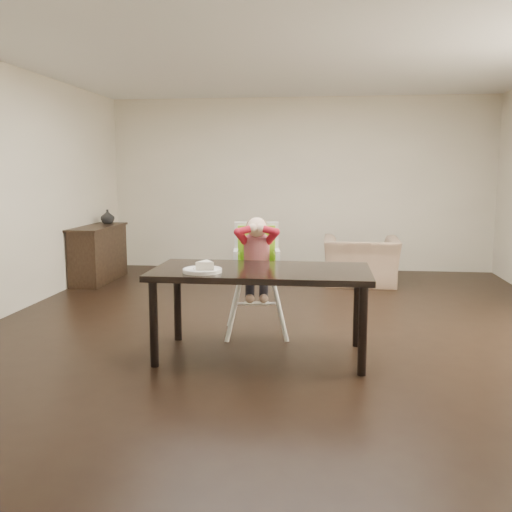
{
  "coord_description": "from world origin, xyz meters",
  "views": [
    {
      "loc": [
        0.41,
        -5.59,
        1.55
      ],
      "look_at": [
        -0.22,
        -0.41,
        0.78
      ],
      "focal_mm": 40.0,
      "sensor_mm": 36.0,
      "label": 1
    }
  ],
  "objects_px": {
    "dining_table": "(261,278)",
    "sideboard": "(99,254)",
    "high_chair": "(257,252)",
    "armchair": "(361,253)"
  },
  "relations": [
    {
      "from": "high_chair",
      "to": "armchair",
      "type": "bearing_deg",
      "value": 58.32
    },
    {
      "from": "armchair",
      "to": "sideboard",
      "type": "relative_size",
      "value": 0.8
    },
    {
      "from": "dining_table",
      "to": "high_chair",
      "type": "xyz_separation_m",
      "value": [
        -0.12,
        0.69,
        0.12
      ]
    },
    {
      "from": "dining_table",
      "to": "high_chair",
      "type": "height_order",
      "value": "high_chair"
    },
    {
      "from": "sideboard",
      "to": "high_chair",
      "type": "bearing_deg",
      "value": -42.67
    },
    {
      "from": "dining_table",
      "to": "sideboard",
      "type": "distance_m",
      "value": 4.05
    },
    {
      "from": "high_chair",
      "to": "armchair",
      "type": "height_order",
      "value": "high_chair"
    },
    {
      "from": "high_chair",
      "to": "armchair",
      "type": "distance_m",
      "value": 2.8
    },
    {
      "from": "armchair",
      "to": "high_chair",
      "type": "bearing_deg",
      "value": 66.67
    },
    {
      "from": "high_chair",
      "to": "sideboard",
      "type": "distance_m",
      "value": 3.48
    }
  ]
}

